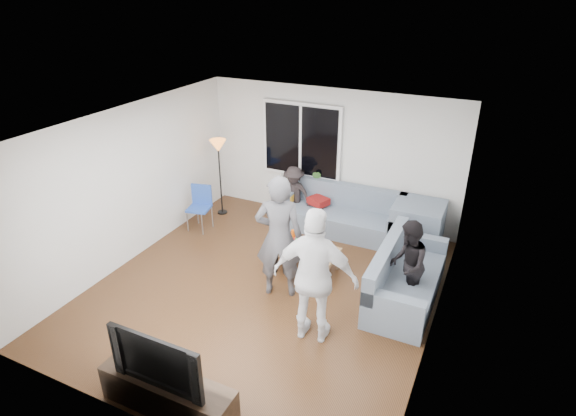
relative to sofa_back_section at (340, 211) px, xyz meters
The scene contains 31 objects.
floor 2.35m from the sofa_back_section, 100.04° to the right, with size 5.00×5.50×0.04m, color #56351C.
ceiling 3.18m from the sofa_back_section, 100.04° to the right, with size 5.00×5.50×0.04m, color white.
wall_back 1.08m from the sofa_back_section, 128.80° to the left, with size 5.00×0.04×2.60m, color silver.
wall_front 5.13m from the sofa_back_section, 94.56° to the right, with size 5.00×0.04×2.60m, color silver.
wall_left 3.80m from the sofa_back_section, 142.16° to the right, with size 0.04×5.50×2.60m, color silver.
wall_right 3.23m from the sofa_back_section, 46.98° to the right, with size 0.04×5.50×2.60m, color silver.
window_frame 1.56m from the sofa_back_section, 157.26° to the left, with size 1.62×0.06×1.47m, color white.
window_glass 1.55m from the sofa_back_section, 159.23° to the left, with size 1.50×0.02×1.35m, color black.
window_mullion 1.55m from the sofa_back_section, 159.73° to the left, with size 0.05×0.03×1.35m, color white.
radiator 1.08m from the sofa_back_section, 159.23° to the left, with size 1.30×0.12×0.62m, color silver.
potted_plant 0.83m from the sofa_back_section, 151.72° to the left, with size 0.21×0.17×0.38m, color #3C6F2C.
vase 1.49m from the sofa_back_section, 166.18° to the left, with size 0.18×0.18×0.19m, color white.
sofa_back_section is the anchor object (origin of this frame).
sofa_right_section 2.26m from the sofa_back_section, 44.34° to the right, with size 0.85×2.00×0.85m, color slate, non-canonical shape.
sofa_corner 1.43m from the sofa_back_section, ahead, with size 0.85×0.85×0.85m, color slate.
cushion_yellow 1.16m from the sofa_back_section, behind, with size 0.38×0.32×0.14m, color gold.
cushion_red 0.48m from the sofa_back_section, behind, with size 0.36×0.30×0.13m, color maroon.
coffee_table 1.56m from the sofa_back_section, 92.61° to the right, with size 1.10×0.60×0.40m, color #A77A50.
pitcher 1.56m from the sofa_back_section, 96.27° to the right, with size 0.17×0.17×0.17m, color maroon.
side_chair 2.68m from the sofa_back_section, 156.29° to the right, with size 0.40×0.40×0.86m, color #274DAD, non-canonical shape.
floor_lamp 2.50m from the sofa_back_section, behind, with size 0.32×0.32×1.56m, color orange, non-canonical shape.
player_left 2.33m from the sofa_back_section, 94.24° to the right, with size 0.70×0.46×1.92m, color #45454A.
player_right 3.09m from the sofa_back_section, 76.83° to the right, with size 1.11×0.46×1.90m, color white.
spectator_right 2.40m from the sofa_back_section, 47.21° to the right, with size 0.66×0.51×1.36m, color black.
spectator_back 0.99m from the sofa_back_section, behind, with size 0.74×0.42×1.14m, color black.
tv_console 4.78m from the sofa_back_section, 93.58° to the right, with size 1.60×0.40×0.44m, color #37261B.
television 4.79m from the sofa_back_section, 93.58° to the right, with size 1.15×0.15×0.66m, color black.
bottle_d 1.61m from the sofa_back_section, 86.34° to the right, with size 0.07×0.07×0.24m, color #C96011.
bottle_a 1.44m from the sofa_back_section, 103.50° to the right, with size 0.07×0.07×0.22m, color #DF590D.
bottle_b 1.63m from the sofa_back_section, 95.55° to the right, with size 0.08×0.08×0.22m, color #198C27.
bottle_c 1.38m from the sofa_back_section, 91.53° to the right, with size 0.07×0.07×0.17m, color #34200B.
Camera 1 is at (2.92, -5.37, 4.33)m, focal length 29.44 mm.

